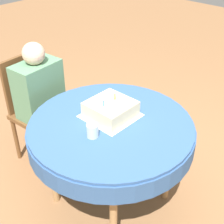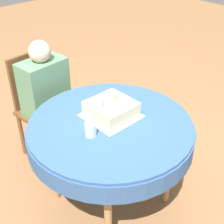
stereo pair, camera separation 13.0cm
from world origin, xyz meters
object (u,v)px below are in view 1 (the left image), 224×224
Objects in this scene: chair at (36,106)px; person at (41,94)px; birthday_cake at (111,109)px; drinking_glass at (92,131)px.

chair is 0.19m from person.
birthday_cake is (0.08, -0.71, 0.13)m from person.
drinking_glass is (-0.17, -0.79, 0.12)m from person.
chair is 0.94m from drinking_glass.
drinking_glass is at bearing -105.73° from chair.
chair reaches higher than drinking_glass.
person is 0.73m from birthday_cake.
chair is 0.86× the size of person.
chair reaches higher than birthday_cake.
person is (0.01, -0.10, 0.16)m from chair.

